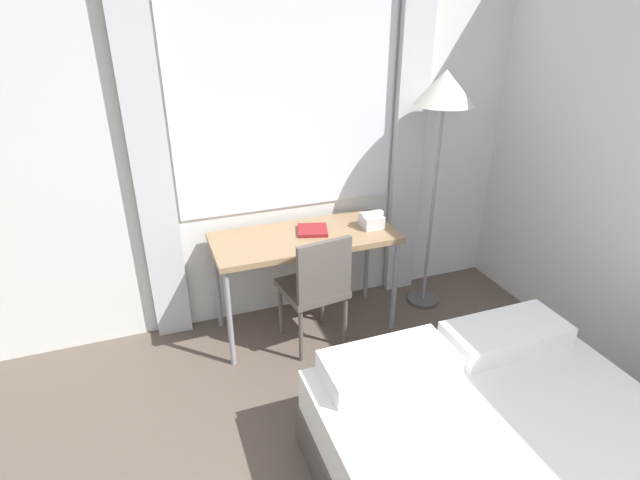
{
  "coord_description": "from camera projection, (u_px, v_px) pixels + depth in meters",
  "views": [
    {
      "loc": [
        -0.78,
        -0.08,
        2.22
      ],
      "look_at": [
        0.15,
        2.47,
        0.91
      ],
      "focal_mm": 28.0,
      "sensor_mm": 36.0,
      "label": 1
    }
  ],
  "objects": [
    {
      "name": "wall_back_with_window",
      "position": [
        265.0,
        140.0,
        3.41
      ],
      "size": [
        4.88,
        0.13,
        2.7
      ],
      "color": "silver",
      "rests_on": "ground_plane"
    },
    {
      "name": "desk",
      "position": [
        305.0,
        244.0,
        3.45
      ],
      "size": [
        1.27,
        0.55,
        0.76
      ],
      "color": "#937551",
      "rests_on": "ground_plane"
    },
    {
      "name": "desk_chair",
      "position": [
        316.0,
        285.0,
        3.34
      ],
      "size": [
        0.45,
        0.45,
        0.87
      ],
      "rotation": [
        0.0,
        0.0,
        0.13
      ],
      "color": "#59514C",
      "rests_on": "ground_plane"
    },
    {
      "name": "standing_lamp",
      "position": [
        444.0,
        101.0,
        3.37
      ],
      "size": [
        0.42,
        0.42,
        1.81
      ],
      "color": "#4C4C51",
      "rests_on": "ground_plane"
    },
    {
      "name": "telephone",
      "position": [
        372.0,
        220.0,
        3.53
      ],
      "size": [
        0.16,
        0.14,
        0.11
      ],
      "color": "silver",
      "rests_on": "desk"
    },
    {
      "name": "book",
      "position": [
        313.0,
        230.0,
        3.47
      ],
      "size": [
        0.25,
        0.25,
        0.02
      ],
      "rotation": [
        0.0,
        0.0,
        -0.28
      ],
      "color": "maroon",
      "rests_on": "desk"
    }
  ]
}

